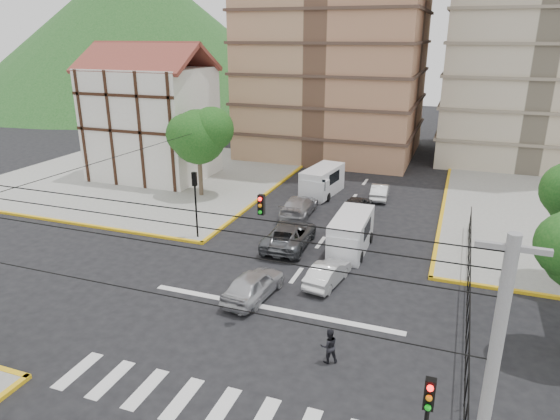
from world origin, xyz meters
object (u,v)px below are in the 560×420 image
at_px(van_left_lane, 321,182).
at_px(car_white_front_right, 328,273).
at_px(van_right_lane, 350,235).
at_px(traffic_light_nw, 195,194).
at_px(car_silver_front_left, 254,284).
at_px(pedestrian_crosswalk, 329,346).

bearing_deg(van_left_lane, car_white_front_right, -65.10).
bearing_deg(van_left_lane, van_right_lane, -57.58).
relative_size(traffic_light_nw, van_right_lane, 0.87).
xyz_separation_m(traffic_light_nw, car_silver_front_left, (6.52, -5.90, -2.37)).
bearing_deg(van_left_lane, car_silver_front_left, -77.45).
bearing_deg(car_white_front_right, traffic_light_nw, -9.04).
height_order(traffic_light_nw, car_white_front_right, traffic_light_nw).
relative_size(car_silver_front_left, car_white_front_right, 1.16).
bearing_deg(van_right_lane, van_left_lane, 113.82).
xyz_separation_m(van_left_lane, car_silver_front_left, (1.44, -17.84, -0.39)).
xyz_separation_m(van_right_lane, car_white_front_right, (-0.18, -4.58, -0.49)).
height_order(van_left_lane, car_white_front_right, van_left_lane).
distance_m(car_silver_front_left, pedestrian_crosswalk, 6.30).
bearing_deg(pedestrian_crosswalk, van_left_lane, -104.67).
bearing_deg(pedestrian_crosswalk, van_right_lane, -112.82).
height_order(van_right_lane, car_white_front_right, van_right_lane).
xyz_separation_m(van_right_lane, car_silver_front_left, (-3.34, -7.34, -0.37)).
xyz_separation_m(traffic_light_nw, van_left_lane, (5.08, 11.94, -1.98)).
bearing_deg(van_left_lane, pedestrian_crosswalk, -65.57).
bearing_deg(car_silver_front_left, van_left_lane, -78.77).
bearing_deg(pedestrian_crosswalk, traffic_light_nw, -71.45).
bearing_deg(traffic_light_nw, car_white_front_right, -17.97).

